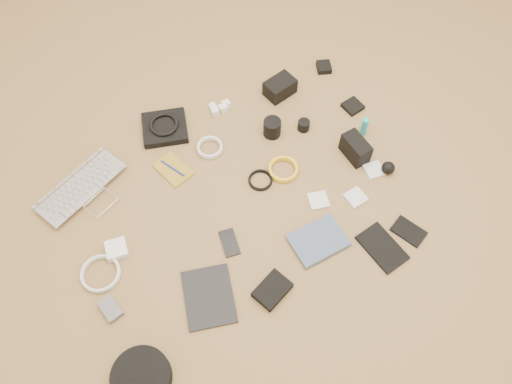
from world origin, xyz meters
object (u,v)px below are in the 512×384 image
dslr_camera (280,87)px  tablet (209,297)px  phone (229,243)px  laptop (90,195)px  paperback (329,257)px  headphone_case (141,377)px

dslr_camera → tablet: dslr_camera is taller
tablet → phone: 0.22m
laptop → tablet: 0.65m
tablet → phone: (0.16, 0.15, -0.00)m
tablet → paperback: paperback is taller
paperback → laptop: bearing=45.5°
headphone_case → tablet: bearing=24.7°
laptop → headphone_case: size_ratio=1.90×
headphone_case → paperback: bearing=4.6°
laptop → dslr_camera: 0.95m
tablet → headphone_case: headphone_case is taller
dslr_camera → phone: size_ratio=1.19×
tablet → paperback: (0.46, -0.08, 0.01)m
dslr_camera → paperback: size_ratio=0.66×
phone → paperback: 0.38m
laptop → dslr_camera: (0.95, 0.10, 0.02)m
phone → headphone_case: 0.57m
laptop → dslr_camera: dslr_camera is taller
laptop → tablet: size_ratio=1.66×
tablet → laptop: bearing=127.8°
tablet → paperback: 0.47m
laptop → tablet: laptop is taller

